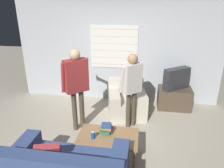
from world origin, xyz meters
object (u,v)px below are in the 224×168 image
Objects in this scene: coffee_table at (108,138)px; tv at (176,79)px; person_right_standing at (132,83)px; spare_remote at (106,128)px; soda_can at (93,135)px; book_stack at (106,129)px; armchair_beige at (126,101)px; person_left_standing at (76,80)px.

tv reaches higher than coffee_table.
person_right_standing is at bearing 73.07° from coffee_table.
spare_remote is (-0.39, -0.84, -0.58)m from person_right_standing.
tv is 2.66m from soda_can.
book_stack is 0.13m from spare_remote.
coffee_table is at bearing 20.44° from tv.
book_stack reaches higher than soda_can.
soda_can is at bearing 64.52° from armchair_beige.
armchair_beige reaches higher than spare_remote.
person_left_standing is 1.16m from book_stack.
book_stack is (-1.38, -1.93, -0.29)m from tv.
tv is 4.86× the size of spare_remote.
book_stack is at bearing -52.85° from spare_remote.
person_right_standing is at bearing 7.86° from tv.
armchair_beige is 1.57m from coffee_table.
person_right_standing is 11.77× the size of spare_remote.
spare_remote is at bearing 16.26° from tv.
person_right_standing is at bearing 87.66° from spare_remote.
tv is 2.45m from person_left_standing.
armchair_beige is 7.34× the size of spare_remote.
person_left_standing reaches higher than spare_remote.
person_left_standing is 1.12m from spare_remote.
armchair_beige reaches higher than coffee_table.
armchair_beige is at bearing 64.82° from person_right_standing.
spare_remote reaches higher than coffee_table.
person_left_standing is 6.98× the size of book_stack.
armchair_beige is 1.32m from tv.
soda_can is (-0.19, -0.20, -0.02)m from book_stack.
tv is at bearing 56.48° from coffee_table.
tv reaches higher than spare_remote.
coffee_table is at bearing 24.41° from soda_can.
person_right_standing reaches higher than coffee_table.
coffee_table is 0.28m from soda_can.
book_stack reaches higher than coffee_table.
book_stack is (-0.23, -1.47, 0.17)m from armchair_beige.
person_left_standing is 1.11m from person_right_standing.
soda_can is 0.35m from spare_remote.
tv reaches higher than armchair_beige.
spare_remote is (0.16, 0.30, -0.05)m from soda_can.
coffee_table is 4.18× the size of book_stack.
tv is 0.39× the size of person_left_standing.
book_stack is 1.80× the size of spare_remote.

